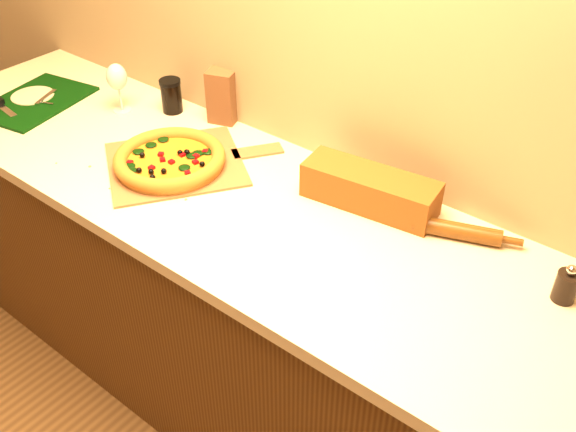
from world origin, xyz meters
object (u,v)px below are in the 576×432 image
(rolling_pin, at_px, (457,231))
(dark_jar, at_px, (171,96))
(pizza_peel, at_px, (181,163))
(pepper_grinder, at_px, (566,286))
(side_plate, at_px, (33,97))
(pizza, at_px, (170,159))
(cutting_board, at_px, (34,101))
(wine_glass, at_px, (117,78))

(rolling_pin, distance_m, dark_jar, 1.10)
(pizza_peel, bearing_deg, dark_jar, 175.36)
(pepper_grinder, xyz_separation_m, side_plate, (-1.86, -0.17, -0.04))
(dark_jar, height_order, side_plate, dark_jar)
(pizza, relative_size, rolling_pin, 1.06)
(pizza, height_order, cutting_board, pizza)
(pizza, height_order, pepper_grinder, pepper_grinder)
(cutting_board, relative_size, rolling_pin, 1.31)
(pepper_grinder, xyz_separation_m, rolling_pin, (-0.30, 0.05, -0.02))
(pizza, bearing_deg, rolling_pin, 15.52)
(pizza_peel, bearing_deg, rolling_pin, 48.61)
(pizza, relative_size, cutting_board, 0.81)
(pizza, distance_m, side_plate, 0.73)
(dark_jar, bearing_deg, wine_glass, -142.86)
(pepper_grinder, xyz_separation_m, wine_glass, (-1.54, -0.03, 0.08))
(pizza_peel, height_order, side_plate, side_plate)
(pizza_peel, relative_size, side_plate, 3.72)
(cutting_board, relative_size, pepper_grinder, 4.07)
(rolling_pin, bearing_deg, wine_glass, -176.24)
(pizza, distance_m, dark_jar, 0.37)
(cutting_board, bearing_deg, wine_glass, 17.49)
(pizza_peel, bearing_deg, wine_glass, -160.77)
(side_plate, bearing_deg, pizza, -0.84)
(dark_jar, distance_m, side_plate, 0.53)
(pizza_peel, bearing_deg, cutting_board, -141.72)
(wine_glass, height_order, dark_jar, wine_glass)
(wine_glass, bearing_deg, cutting_board, -151.99)
(dark_jar, bearing_deg, rolling_pin, -1.38)
(pepper_grinder, bearing_deg, dark_jar, 176.71)
(pizza, distance_m, rolling_pin, 0.87)
(cutting_board, height_order, dark_jar, dark_jar)
(pizza, relative_size, wine_glass, 1.94)
(rolling_pin, bearing_deg, cutting_board, -171.18)
(wine_glass, xyz_separation_m, dark_jar, (0.14, 0.11, -0.06))
(cutting_board, xyz_separation_m, pepper_grinder, (1.83, 0.18, 0.04))
(wine_glass, distance_m, dark_jar, 0.19)
(pizza, distance_m, pepper_grinder, 1.15)
(pizza_peel, relative_size, dark_jar, 4.76)
(cutting_board, distance_m, side_plate, 0.03)
(wine_glass, xyz_separation_m, side_plate, (-0.33, -0.14, -0.12))
(dark_jar, bearing_deg, pizza, -44.64)
(wine_glass, bearing_deg, dark_jar, 37.14)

